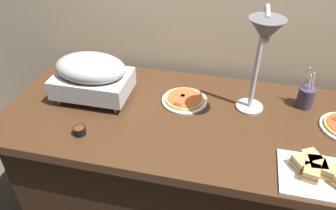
% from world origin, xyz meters
% --- Properties ---
extents(ground_plane, '(8.00, 8.00, 0.00)m').
position_xyz_m(ground_plane, '(0.00, 0.00, 0.00)').
color(ground_plane, '#4C443D').
extents(buffet_table, '(1.90, 0.84, 0.76)m').
position_xyz_m(buffet_table, '(0.00, 0.00, 0.39)').
color(buffet_table, '#422816').
rests_on(buffet_table, ground_plane).
extents(chafing_dish, '(0.39, 0.26, 0.25)m').
position_xyz_m(chafing_dish, '(-0.53, 0.04, 0.90)').
color(chafing_dish, '#B7BABF').
rests_on(chafing_dish, buffet_table).
extents(heat_lamp, '(0.15, 0.29, 0.55)m').
position_xyz_m(heat_lamp, '(0.29, 0.02, 1.19)').
color(heat_lamp, '#B7BABF').
rests_on(heat_lamp, buffet_table).
extents(pizza_plate_center, '(0.24, 0.24, 0.03)m').
position_xyz_m(pizza_plate_center, '(-0.05, 0.12, 0.77)').
color(pizza_plate_center, white).
rests_on(pizza_plate_center, buffet_table).
extents(sandwich_platter, '(0.34, 0.25, 0.06)m').
position_xyz_m(sandwich_platter, '(0.59, -0.27, 0.78)').
color(sandwich_platter, white).
rests_on(sandwich_platter, buffet_table).
extents(sauce_cup_near, '(0.06, 0.06, 0.04)m').
position_xyz_m(sauce_cup_near, '(-0.48, -0.25, 0.78)').
color(sauce_cup_near, black).
rests_on(sauce_cup_near, buffet_table).
extents(utensil_holder, '(0.08, 0.08, 0.22)m').
position_xyz_m(utensil_holder, '(0.57, 0.22, 0.82)').
color(utensil_holder, '#383347').
rests_on(utensil_holder, buffet_table).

